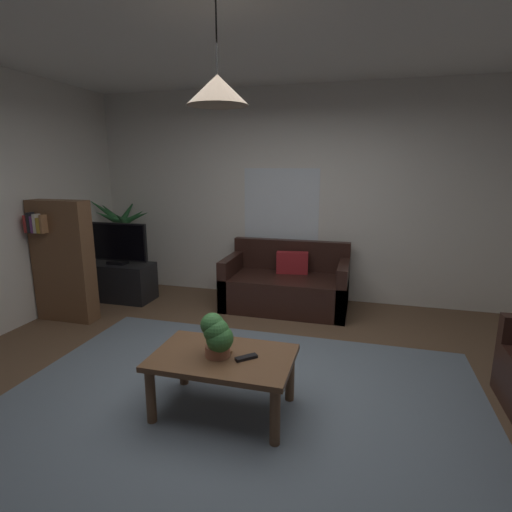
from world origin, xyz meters
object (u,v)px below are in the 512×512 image
object	(u,v)px
potted_palm_corner	(123,246)
tv_stand	(120,281)
coffee_table	(223,364)
tv	(116,243)
remote_on_table_0	(246,358)
pendant_lamp	(218,90)
book_on_table_0	(221,352)
bookshelf_corner	(63,260)
couch_under_window	(286,287)
potted_plant_on_table	(217,335)

from	to	relation	value
potted_palm_corner	tv_stand	bearing A→B (deg)	-65.04
coffee_table	tv	xyz separation A→B (m)	(-2.21, 1.99, 0.41)
remote_on_table_0	pendant_lamp	bearing A→B (deg)	42.74
pendant_lamp	book_on_table_0	bearing A→B (deg)	131.40
remote_on_table_0	pendant_lamp	distance (m)	1.78
remote_on_table_0	bookshelf_corner	world-z (taller)	bookshelf_corner
couch_under_window	remote_on_table_0	bearing A→B (deg)	-85.98
remote_on_table_0	tv_stand	xyz separation A→B (m)	(-2.39, 2.03, -0.21)
couch_under_window	coffee_table	distance (m)	2.29
remote_on_table_0	tv	xyz separation A→B (m)	(-2.39, 2.01, 0.33)
remote_on_table_0	potted_palm_corner	bearing A→B (deg)	3.73
coffee_table	tv	world-z (taller)	tv
pendant_lamp	couch_under_window	bearing A→B (deg)	89.55
remote_on_table_0	potted_palm_corner	distance (m)	3.55
potted_plant_on_table	tv_stand	size ratio (longest dim) A/B	0.36
couch_under_window	tv_stand	size ratio (longest dim) A/B	1.70
remote_on_table_0	bookshelf_corner	distance (m)	2.87
coffee_table	pendant_lamp	xyz separation A→B (m)	(0.00, 0.00, 1.86)
potted_plant_on_table	potted_palm_corner	size ratio (longest dim) A/B	0.24
book_on_table_0	potted_palm_corner	xyz separation A→B (m)	(-2.37, 2.39, 0.19)
remote_on_table_0	coffee_table	bearing A→B (deg)	42.74
couch_under_window	pendant_lamp	size ratio (longest dim) A/B	2.44
book_on_table_0	remote_on_table_0	xyz separation A→B (m)	(0.21, -0.04, 0.00)
book_on_table_0	tv	distance (m)	2.95
couch_under_window	bookshelf_corner	bearing A→B (deg)	-156.16
couch_under_window	tv	size ratio (longest dim) A/B	1.73
coffee_table	pendant_lamp	size ratio (longest dim) A/B	1.60
coffee_table	book_on_table_0	distance (m)	0.09
potted_palm_corner	remote_on_table_0	bearing A→B (deg)	-43.40
book_on_table_0	tv_stand	distance (m)	2.96
coffee_table	book_on_table_0	xyz separation A→B (m)	(-0.03, 0.03, 0.08)
bookshelf_corner	tv	bearing A→B (deg)	76.38
potted_palm_corner	bookshelf_corner	bearing A→B (deg)	-89.84
potted_plant_on_table	tv	size ratio (longest dim) A/B	0.36
coffee_table	pendant_lamp	world-z (taller)	pendant_lamp
tv_stand	pendant_lamp	distance (m)	3.58
book_on_table_0	pendant_lamp	bearing A→B (deg)	-48.60
book_on_table_0	tv_stand	world-z (taller)	tv_stand
book_on_table_0	pendant_lamp	xyz separation A→B (m)	(0.03, -0.03, 1.78)
couch_under_window	remote_on_table_0	size ratio (longest dim) A/B	9.58
tv_stand	tv	distance (m)	0.53
potted_plant_on_table	tv_stand	distance (m)	3.02
book_on_table_0	bookshelf_corner	size ratio (longest dim) A/B	0.11
coffee_table	book_on_table_0	world-z (taller)	book_on_table_0
bookshelf_corner	couch_under_window	bearing A→B (deg)	23.84
book_on_table_0	tv_stand	xyz separation A→B (m)	(-2.18, 1.99, -0.20)
book_on_table_0	pendant_lamp	size ratio (longest dim) A/B	0.23
couch_under_window	pendant_lamp	xyz separation A→B (m)	(-0.02, -2.29, 1.95)
couch_under_window	potted_plant_on_table	bearing A→B (deg)	-91.13
remote_on_table_0	tv_stand	bearing A→B (deg)	6.75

